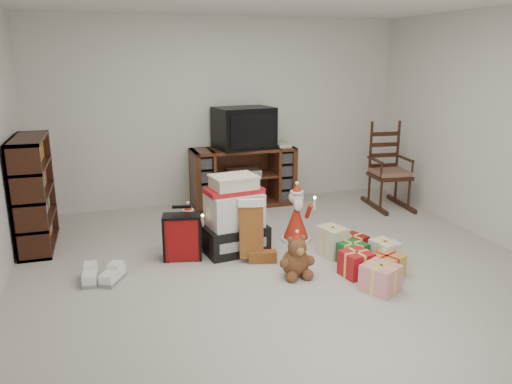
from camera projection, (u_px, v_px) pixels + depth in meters
room at (284, 142)px, 4.46m from camera, size 5.01×5.01×2.51m
tv_stand at (243, 177)px, 6.80m from camera, size 1.41×0.54×0.80m
bookshelf at (34, 195)px, 5.29m from camera, size 0.32×0.97×1.19m
rocking_chair at (387, 177)px, 6.77m from camera, size 0.53×0.82×1.19m
gift_pile at (234, 219)px, 5.18m from camera, size 0.70×0.55×0.80m
red_suitcase at (182, 237)px, 5.01m from camera, size 0.39×0.25×0.55m
stocking at (251, 230)px, 4.94m from camera, size 0.32×0.19×0.65m
teddy_bear at (296, 259)px, 4.63m from camera, size 0.26×0.23×0.39m
santa_figurine at (296, 219)px, 5.49m from camera, size 0.33×0.31×0.67m
mrs_claus_figurine at (189, 234)px, 5.18m from camera, size 0.27×0.25×0.55m
sneaker_pair at (102, 276)px, 4.55m from camera, size 0.41×0.34×0.11m
gift_cluster at (364, 254)px, 4.85m from camera, size 0.74×1.09×0.25m
crt_television at (244, 128)px, 6.61m from camera, size 0.82×0.66×0.55m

